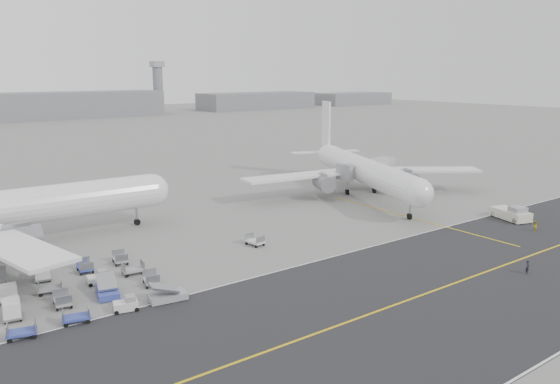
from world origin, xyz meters
TOP-DOWN VIEW (x-y plane):
  - ground at (0.00, 0.00)m, footprint 700.00×700.00m
  - taxiway at (5.02, -17.98)m, footprint 220.00×59.00m
  - horizon_buildings at (30.00, 260.00)m, footprint 520.00×28.00m
  - control_tower at (100.00, 265.00)m, footprint 7.00×7.00m
  - airliner_b at (36.43, 23.74)m, footprint 48.37×49.33m
  - pushback_tug at (42.71, -5.91)m, footprint 5.02×9.00m
  - jet_bridge at (39.92, 25.44)m, footprint 17.72×5.89m
  - gse_cluster at (-26.21, 5.16)m, footprint 25.94×25.26m
  - stray_dolly at (-0.37, 8.33)m, footprint 2.03×2.90m
  - ground_crew_a at (20.62, -21.38)m, footprint 0.72×0.57m
  - ground_crew_b at (39.15, -12.00)m, footprint 1.01×0.91m

SIDE VIEW (x-z plane):
  - ground at x=0.00m, z-range 0.00..0.00m
  - horizon_buildings at x=30.00m, z-range -14.00..14.00m
  - gse_cluster at x=-26.21m, z-range -1.03..1.03m
  - stray_dolly at x=-0.37m, z-range -0.83..0.83m
  - taxiway at x=5.02m, z-range -0.01..0.03m
  - ground_crew_b at x=39.15m, z-range 0.00..1.70m
  - ground_crew_a at x=20.62m, z-range 0.00..1.74m
  - pushback_tug at x=42.71m, z-range -0.23..2.32m
  - jet_bridge at x=39.92m, z-range 1.30..7.91m
  - airliner_b at x=36.43m, z-range -3.78..14.09m
  - control_tower at x=100.00m, z-range 0.63..31.88m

